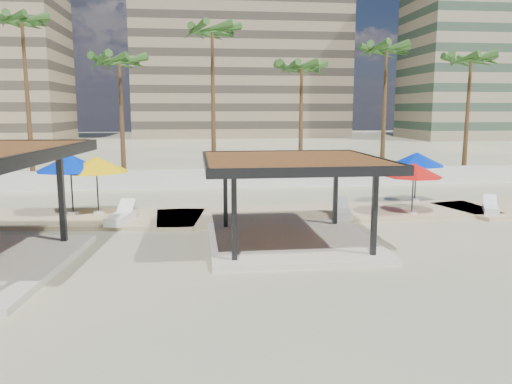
# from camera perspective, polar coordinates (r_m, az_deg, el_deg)

# --- Properties ---
(ground) EXTENTS (200.00, 200.00, 0.00)m
(ground) POSITION_cam_1_polar(r_m,az_deg,el_deg) (16.91, 7.78, -7.70)
(ground) COLOR #CBBA86
(ground) RESTS_ON ground
(promenade) EXTENTS (44.45, 7.97, 0.24)m
(promenade) POSITION_cam_1_polar(r_m,az_deg,el_deg) (24.58, 7.86, -2.16)
(promenade) COLOR #C6B284
(promenade) RESTS_ON ground
(boundary_wall) EXTENTS (56.00, 0.30, 1.20)m
(boundary_wall) POSITION_cam_1_polar(r_m,az_deg,el_deg) (32.19, 0.71, 1.64)
(boundary_wall) COLOR silver
(boundary_wall) RESTS_ON ground
(building_mid) EXTENTS (38.00, 16.00, 30.40)m
(building_mid) POSITION_cam_1_polar(r_m,az_deg,el_deg) (94.44, -1.81, 15.06)
(building_mid) COLOR #847259
(building_mid) RESTS_ON ground
(building_east) EXTENTS (32.00, 15.00, 36.40)m
(building_east) POSITION_cam_1_polar(r_m,az_deg,el_deg) (97.63, 26.69, 15.68)
(building_east) COLOR gray
(building_east) RESTS_ON ground
(pavilion_central) EXTENTS (6.41, 6.41, 3.24)m
(pavilion_central) POSITION_cam_1_polar(r_m,az_deg,el_deg) (18.31, 4.12, -0.10)
(pavilion_central) COLOR beige
(pavilion_central) RESTS_ON ground
(umbrella_b) EXTENTS (3.77, 3.77, 2.66)m
(umbrella_b) POSITION_cam_1_polar(r_m,az_deg,el_deg) (23.97, -17.80, 3.01)
(umbrella_b) COLOR beige
(umbrella_b) RESTS_ON promenade
(umbrella_c) EXTENTS (3.25, 3.25, 2.35)m
(umbrella_c) POSITION_cam_1_polar(r_m,az_deg,el_deg) (23.98, 17.58, 2.38)
(umbrella_c) COLOR beige
(umbrella_c) RESTS_ON promenade
(umbrella_d) EXTENTS (3.04, 3.04, 2.57)m
(umbrella_d) POSITION_cam_1_polar(r_m,az_deg,el_deg) (27.44, 17.89, 3.60)
(umbrella_d) COLOR beige
(umbrella_d) RESTS_ON promenade
(umbrella_f) EXTENTS (3.26, 3.26, 2.76)m
(umbrella_f) POSITION_cam_1_polar(r_m,az_deg,el_deg) (24.23, -20.47, 3.13)
(umbrella_f) COLOR beige
(umbrella_f) RESTS_ON promenade
(lounger_a) EXTENTS (1.12, 2.30, 0.83)m
(lounger_a) POSITION_cam_1_polar(r_m,az_deg,el_deg) (22.21, -15.19, -2.80)
(lounger_a) COLOR white
(lounger_a) RESTS_ON promenade
(lounger_b) EXTENTS (0.97, 2.12, 0.77)m
(lounger_b) POSITION_cam_1_polar(r_m,az_deg,el_deg) (22.89, 9.78, -2.29)
(lounger_b) COLOR white
(lounger_b) RESTS_ON promenade
(lounger_d) EXTENTS (1.41, 1.96, 0.72)m
(lounger_d) POSITION_cam_1_polar(r_m,az_deg,el_deg) (25.94, 25.23, -1.71)
(lounger_d) COLOR white
(lounger_d) RESTS_ON promenade
(palm_b) EXTENTS (3.00, 3.00, 11.35)m
(palm_b) POSITION_cam_1_polar(r_m,az_deg,el_deg) (36.37, -25.15, 16.60)
(palm_b) COLOR brown
(palm_b) RESTS_ON ground
(palm_c) EXTENTS (3.00, 3.00, 8.86)m
(palm_c) POSITION_cam_1_polar(r_m,az_deg,el_deg) (34.20, -15.34, 13.73)
(palm_c) COLOR brown
(palm_c) RESTS_ON ground
(palm_d) EXTENTS (3.00, 3.00, 10.95)m
(palm_d) POSITION_cam_1_polar(r_m,az_deg,el_deg) (34.87, -5.03, 17.15)
(palm_d) COLOR brown
(palm_d) RESTS_ON ground
(palm_e) EXTENTS (3.00, 3.00, 8.61)m
(palm_e) POSITION_cam_1_polar(r_m,az_deg,el_deg) (34.86, 5.24, 13.54)
(palm_e) COLOR brown
(palm_e) RESTS_ON ground
(palm_f) EXTENTS (3.00, 3.00, 9.90)m
(palm_f) POSITION_cam_1_polar(r_m,az_deg,el_deg) (36.85, 14.69, 14.94)
(palm_f) COLOR brown
(palm_f) RESTS_ON ground
(palm_g) EXTENTS (3.00, 3.00, 9.26)m
(palm_g) POSITION_cam_1_polar(r_m,az_deg,el_deg) (38.99, 23.35, 13.29)
(palm_g) COLOR brown
(palm_g) RESTS_ON ground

